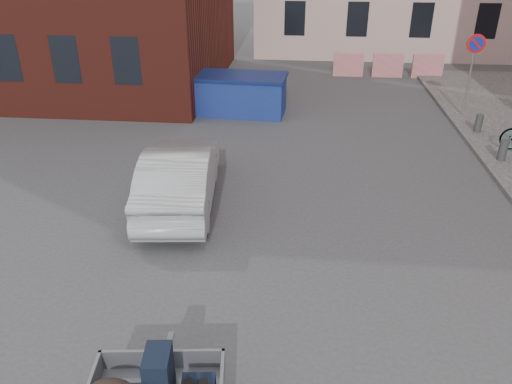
# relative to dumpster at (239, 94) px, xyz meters

# --- Properties ---
(ground) EXTENTS (120.00, 120.00, 0.00)m
(ground) POSITION_rel_dumpster_xyz_m (1.58, -9.29, -0.67)
(ground) COLOR #38383A
(ground) RESTS_ON ground
(no_parking_sign) EXTENTS (0.60, 0.09, 2.65)m
(no_parking_sign) POSITION_rel_dumpster_xyz_m (7.58, 0.19, 1.34)
(no_parking_sign) COLOR gray
(no_parking_sign) RESTS_ON sidewalk
(barriers) EXTENTS (4.70, 0.18, 1.00)m
(barriers) POSITION_rel_dumpster_xyz_m (5.78, 5.71, -0.17)
(barriers) COLOR red
(barriers) RESTS_ON ground
(dumpster) EXTENTS (3.29, 1.84, 1.34)m
(dumpster) POSITION_rel_dumpster_xyz_m (0.00, 0.00, 0.00)
(dumpster) COLOR navy
(dumpster) RESTS_ON ground
(silver_car) EXTENTS (1.92, 4.36, 1.39)m
(silver_car) POSITION_rel_dumpster_xyz_m (-0.45, -6.77, 0.02)
(silver_car) COLOR #A7A9AE
(silver_car) RESTS_ON ground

